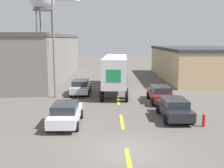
# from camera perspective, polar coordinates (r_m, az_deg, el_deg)

# --- Properties ---
(ground_plane) EXTENTS (160.00, 160.00, 0.00)m
(ground_plane) POSITION_cam_1_polar(r_m,az_deg,el_deg) (14.80, 3.08, -13.47)
(ground_plane) COLOR #56514C
(road_centerline) EXTENTS (0.20, 16.84, 0.01)m
(road_centerline) POSITION_cam_1_polar(r_m,az_deg,el_deg) (19.76, 2.02, -7.58)
(road_centerline) COLOR yellow
(road_centerline) RESTS_ON ground_plane
(warehouse_left) EXTENTS (8.56, 29.60, 6.33)m
(warehouse_left) POSITION_cam_1_polar(r_m,az_deg,el_deg) (43.14, -14.51, 5.49)
(warehouse_left) COLOR slate
(warehouse_left) RESTS_ON ground_plane
(warehouse_right) EXTENTS (10.47, 19.48, 4.53)m
(warehouse_right) POSITION_cam_1_polar(r_m,az_deg,el_deg) (42.58, 16.96, 4.13)
(warehouse_right) COLOR tan
(warehouse_right) RESTS_ON ground_plane
(semi_truck) EXTENTS (3.30, 13.09, 3.88)m
(semi_truck) POSITION_cam_1_polar(r_m,az_deg,el_deg) (30.99, 0.80, 2.91)
(semi_truck) COLOR navy
(semi_truck) RESTS_ON ground_plane
(parked_car_left_far) EXTENTS (2.02, 4.67, 1.48)m
(parked_car_left_far) POSITION_cam_1_polar(r_m,az_deg,el_deg) (29.44, -6.39, -0.53)
(parked_car_left_far) COLOR #B2B2B7
(parked_car_left_far) RESTS_ON ground_plane
(parked_car_right_near) EXTENTS (2.02, 4.67, 1.48)m
(parked_car_right_near) POSITION_cam_1_polar(r_m,az_deg,el_deg) (20.75, 12.52, -4.78)
(parked_car_right_near) COLOR black
(parked_car_right_near) RESTS_ON ground_plane
(parked_car_left_near) EXTENTS (2.02, 4.67, 1.48)m
(parked_car_left_near) POSITION_cam_1_polar(r_m,az_deg,el_deg) (19.09, -9.41, -5.90)
(parked_car_left_near) COLOR silver
(parked_car_left_near) RESTS_ON ground_plane
(parked_car_right_mid) EXTENTS (2.02, 4.67, 1.48)m
(parked_car_right_mid) POSITION_cam_1_polar(r_m,az_deg,el_deg) (25.90, 9.78, -1.94)
(parked_car_right_mid) COLOR maroon
(parked_car_right_mid) RESTS_ON ground_plane
(street_lamp) EXTENTS (2.68, 0.32, 9.47)m
(street_lamp) POSITION_cam_1_polar(r_m,az_deg,el_deg) (27.54, -11.21, 8.39)
(street_lamp) COLOR slate
(street_lamp) RESTS_ON ground_plane
(fire_hydrant) EXTENTS (0.22, 0.22, 0.87)m
(fire_hydrant) POSITION_cam_1_polar(r_m,az_deg,el_deg) (19.45, 18.17, -7.01)
(fire_hydrant) COLOR red
(fire_hydrant) RESTS_ON ground_plane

